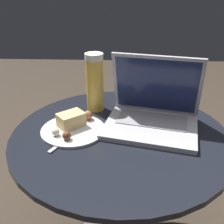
% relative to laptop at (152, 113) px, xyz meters
% --- Properties ---
extents(table, '(0.74, 0.74, 0.58)m').
position_rel_laptop_xyz_m(table, '(-0.11, -0.05, -0.19)').
color(table, '#515156').
rests_on(table, ground_plane).
extents(laptop, '(0.36, 0.31, 0.25)m').
position_rel_laptop_xyz_m(laptop, '(0.00, 0.00, 0.00)').
color(laptop, '#B2B2B7').
rests_on(laptop, table).
extents(beer_glass, '(0.07, 0.07, 0.23)m').
position_rel_laptop_xyz_m(beer_glass, '(-0.21, 0.12, 0.06)').
color(beer_glass, gold).
rests_on(beer_glass, table).
extents(snack_plate, '(0.22, 0.22, 0.06)m').
position_rel_laptop_xyz_m(snack_plate, '(-0.28, -0.04, -0.03)').
color(snack_plate, silver).
rests_on(snack_plate, table).
extents(fork, '(0.09, 0.16, 0.00)m').
position_rel_laptop_xyz_m(fork, '(-0.28, -0.10, -0.05)').
color(fork, '#B2B2B7').
rests_on(fork, table).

